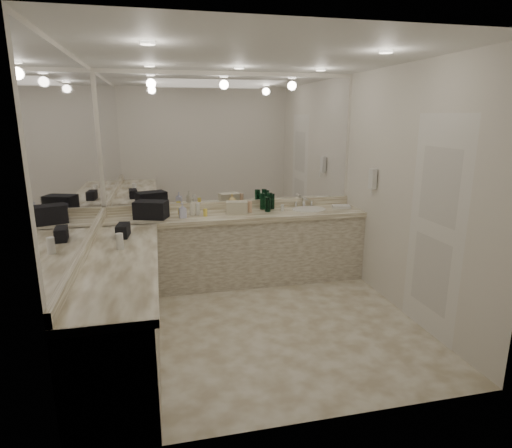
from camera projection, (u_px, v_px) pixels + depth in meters
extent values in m
plane|color=silver|center=(259.00, 323.00, 4.40)|extent=(3.20, 3.20, 0.00)
plane|color=white|center=(259.00, 54.00, 3.76)|extent=(3.20, 3.20, 0.00)
cube|color=silver|center=(232.00, 178.00, 5.50)|extent=(3.20, 0.02, 2.60)
cube|color=silver|center=(81.00, 207.00, 3.73)|extent=(0.02, 3.00, 2.60)
cube|color=silver|center=(409.00, 193.00, 4.43)|extent=(0.02, 3.00, 2.60)
cube|color=silver|center=(237.00, 250.00, 5.43)|extent=(3.20, 0.60, 0.84)
cube|color=white|center=(237.00, 216.00, 5.31)|extent=(3.20, 0.64, 0.06)
cube|color=silver|center=(122.00, 311.00, 3.73)|extent=(0.60, 2.40, 0.84)
cube|color=white|center=(119.00, 262.00, 3.62)|extent=(0.64, 2.42, 0.06)
cube|color=white|center=(233.00, 205.00, 5.57)|extent=(3.20, 0.04, 0.10)
cube|color=white|center=(87.00, 245.00, 3.82)|extent=(0.04, 3.00, 0.10)
cube|color=white|center=(232.00, 140.00, 5.37)|extent=(3.12, 0.01, 1.55)
cube|color=white|center=(77.00, 152.00, 3.62)|extent=(0.01, 2.92, 1.55)
cylinder|color=white|center=(309.00, 210.00, 5.52)|extent=(0.44, 0.44, 0.03)
cube|color=silver|center=(304.00, 201.00, 5.70)|extent=(0.24, 0.16, 0.14)
cube|color=white|center=(373.00, 179.00, 5.07)|extent=(0.06, 0.10, 0.24)
cube|color=white|center=(435.00, 228.00, 4.02)|extent=(0.02, 0.82, 2.10)
cube|color=black|center=(151.00, 209.00, 5.03)|extent=(0.43, 0.34, 0.21)
cube|color=black|center=(123.00, 230.00, 4.27)|extent=(0.13, 0.25, 0.13)
cube|color=beige|center=(237.00, 207.00, 5.29)|extent=(0.28, 0.20, 0.15)
cube|color=white|center=(341.00, 207.00, 5.60)|extent=(0.25, 0.20, 0.04)
cylinder|color=white|center=(120.00, 241.00, 3.86)|extent=(0.07, 0.07, 0.16)
imported|color=silver|center=(192.00, 207.00, 5.18)|extent=(0.10, 0.10, 0.20)
imported|color=silver|center=(183.00, 210.00, 5.06)|extent=(0.09, 0.09, 0.18)
imported|color=#FFDD85|center=(238.00, 206.00, 5.36)|extent=(0.13, 0.13, 0.15)
cylinder|color=#0E4126|center=(268.00, 204.00, 5.38)|extent=(0.07, 0.07, 0.19)
cylinder|color=#0E4126|center=(272.00, 201.00, 5.54)|extent=(0.06, 0.06, 0.20)
cylinder|color=#0E4126|center=(270.00, 201.00, 5.52)|extent=(0.07, 0.07, 0.21)
cylinder|color=#0E4126|center=(263.00, 201.00, 5.51)|extent=(0.07, 0.07, 0.21)
cylinder|color=#E0B28C|center=(250.00, 207.00, 5.35)|extent=(0.05, 0.05, 0.15)
cylinder|color=white|center=(198.00, 209.00, 5.20)|extent=(0.05, 0.05, 0.15)
cylinder|color=white|center=(282.00, 208.00, 5.43)|extent=(0.04, 0.04, 0.09)
cylinder|color=#F2D84C|center=(205.00, 212.00, 5.15)|extent=(0.05, 0.05, 0.09)
cylinder|color=#3F3F4C|center=(144.00, 210.00, 5.19)|extent=(0.06, 0.06, 0.14)
cylinder|color=#F2D84C|center=(180.00, 211.00, 5.23)|extent=(0.06, 0.06, 0.08)
cylinder|color=white|center=(243.00, 209.00, 5.43)|extent=(0.06, 0.06, 0.06)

